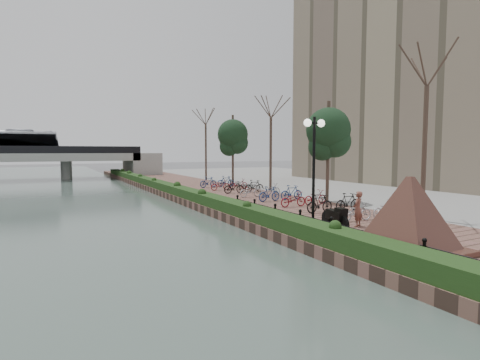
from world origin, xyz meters
TOP-DOWN VIEW (x-y plane):
  - ground at (0.00, 0.00)m, footprint 220.00×220.00m
  - promenade at (4.00, 17.50)m, footprint 8.00×75.00m
  - inland_pavement at (20.00, 17.50)m, footprint 24.00×75.00m
  - hedge at (0.60, 20.00)m, footprint 1.10×56.00m
  - chain_fence at (1.40, 2.00)m, footprint 0.10×14.10m
  - granite_monument at (2.25, -1.78)m, footprint 4.74×4.74m
  - lamppost at (1.62, 2.40)m, footprint 1.02×0.32m
  - motorcycle at (2.48, 2.03)m, footprint 0.90×1.85m
  - pedestrian at (3.73, 1.97)m, footprint 0.67×0.57m
  - bicycle_parking at (5.50, 11.94)m, footprint 2.40×19.89m
  - street_trees at (8.00, 12.68)m, footprint 3.20×37.12m
  - apartment_tower at (26.00, 18.00)m, footprint 12.00×24.00m

SIDE VIEW (x-z plane):
  - ground at x=0.00m, z-range 0.00..0.00m
  - promenade at x=4.00m, z-range 0.00..0.50m
  - inland_pavement at x=20.00m, z-range 0.00..0.50m
  - hedge at x=0.60m, z-range 0.50..1.10m
  - chain_fence at x=1.40m, z-range 0.50..1.20m
  - bicycle_parking at x=5.50m, z-range 0.47..1.47m
  - motorcycle at x=2.48m, z-range 0.50..1.61m
  - pedestrian at x=3.73m, z-range 0.50..2.05m
  - granite_monument at x=2.25m, z-range 0.52..2.99m
  - street_trees at x=8.00m, z-range 0.29..7.09m
  - lamppost at x=1.62m, z-range 1.55..6.26m
  - apartment_tower at x=26.00m, z-range 0.50..35.50m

